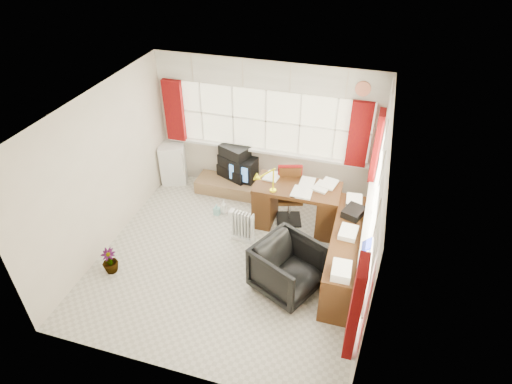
% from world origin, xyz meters
% --- Properties ---
extents(ground, '(4.00, 4.00, 0.00)m').
position_xyz_m(ground, '(0.00, 0.00, 0.00)').
color(ground, beige).
rests_on(ground, ground).
extents(room_walls, '(4.00, 4.00, 4.00)m').
position_xyz_m(room_walls, '(0.00, 0.00, 1.50)').
color(room_walls, beige).
rests_on(room_walls, ground).
extents(window_back, '(3.70, 0.12, 3.60)m').
position_xyz_m(window_back, '(0.00, 1.94, 0.95)').
color(window_back, beige).
rests_on(window_back, room_walls).
extents(window_right, '(0.12, 3.70, 3.60)m').
position_xyz_m(window_right, '(1.94, 0.00, 0.95)').
color(window_right, beige).
rests_on(window_right, room_walls).
extents(curtains, '(3.83, 3.83, 1.15)m').
position_xyz_m(curtains, '(0.92, 0.93, 1.46)').
color(curtains, maroon).
rests_on(curtains, room_walls).
extents(overhead_cabinets, '(3.98, 3.98, 0.48)m').
position_xyz_m(overhead_cabinets, '(0.98, 0.98, 2.25)').
color(overhead_cabinets, white).
rests_on(overhead_cabinets, room_walls).
extents(desk, '(1.39, 0.69, 0.84)m').
position_xyz_m(desk, '(0.78, 1.10, 0.45)').
color(desk, '#4C2D12').
rests_on(desk, ground).
extents(desk_lamp, '(0.18, 0.16, 0.45)m').
position_xyz_m(desk_lamp, '(0.43, 0.87, 1.11)').
color(desk_lamp, '#FFF70A').
rests_on(desk_lamp, desk).
extents(task_chair, '(0.52, 0.54, 1.00)m').
position_xyz_m(task_chair, '(0.62, 1.29, 0.53)').
color(task_chair, black).
rests_on(task_chair, ground).
extents(office_chair, '(1.13, 1.12, 0.78)m').
position_xyz_m(office_chair, '(0.97, -0.33, 0.39)').
color(office_chair, black).
rests_on(office_chair, ground).
extents(radiator, '(0.38, 0.19, 0.55)m').
position_xyz_m(radiator, '(0.04, 0.49, 0.22)').
color(radiator, white).
rests_on(radiator, ground).
extents(credenza, '(0.50, 2.00, 0.85)m').
position_xyz_m(credenza, '(1.73, 0.20, 0.39)').
color(credenza, '#4C2D12').
rests_on(credenza, ground).
extents(file_tray, '(0.36, 0.41, 0.11)m').
position_xyz_m(file_tray, '(1.72, 0.67, 0.81)').
color(file_tray, black).
rests_on(file_tray, credenza).
extents(tv_bench, '(1.40, 0.50, 0.25)m').
position_xyz_m(tv_bench, '(-0.55, 1.72, 0.12)').
color(tv_bench, '#9A6F4D').
rests_on(tv_bench, ground).
extents(crt_tv, '(0.55, 0.52, 0.44)m').
position_xyz_m(crt_tv, '(-0.39, 1.90, 0.47)').
color(crt_tv, black).
rests_on(crt_tv, tv_bench).
extents(hifi_stack, '(0.73, 0.61, 0.65)m').
position_xyz_m(hifi_stack, '(-0.57, 1.91, 0.55)').
color(hifi_stack, black).
rests_on(hifi_stack, tv_bench).
extents(mini_fridge, '(0.60, 0.60, 0.80)m').
position_xyz_m(mini_fridge, '(-1.80, 1.80, 0.40)').
color(mini_fridge, white).
rests_on(mini_fridge, ground).
extents(spray_bottle_a, '(0.10, 0.11, 0.27)m').
position_xyz_m(spray_bottle_a, '(-0.50, 1.06, 0.13)').
color(spray_bottle_a, white).
rests_on(spray_bottle_a, ground).
extents(spray_bottle_b, '(0.11, 0.11, 0.21)m').
position_xyz_m(spray_bottle_b, '(-0.61, 0.99, 0.11)').
color(spray_bottle_b, '#99E5E0').
rests_on(spray_bottle_b, ground).
extents(flower_vase, '(0.24, 0.24, 0.41)m').
position_xyz_m(flower_vase, '(-1.64, -0.76, 0.21)').
color(flower_vase, black).
rests_on(flower_vase, ground).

